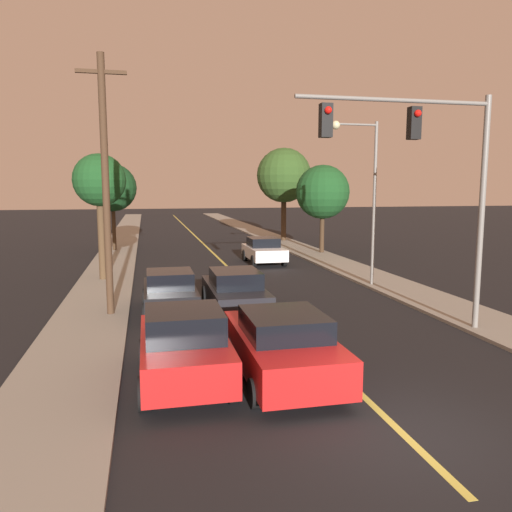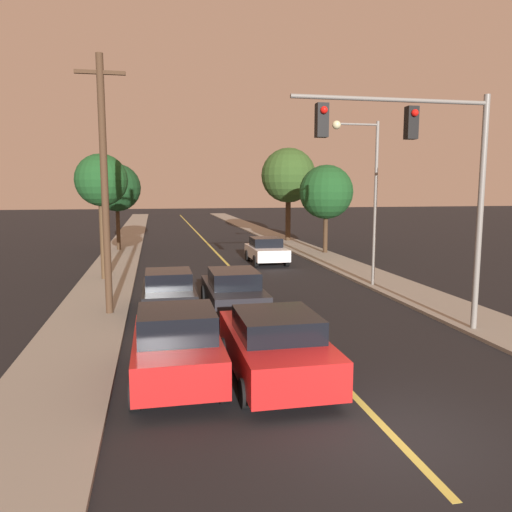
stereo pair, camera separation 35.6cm
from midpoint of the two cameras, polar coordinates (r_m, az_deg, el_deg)
The scene contains 16 objects.
ground_plane at distance 9.80m, azimuth 15.31°, elevation -19.02°, with size 200.00×200.00×0.00m, color black.
road_surface at distance 44.11m, azimuth -6.96°, elevation 2.06°, with size 10.08×80.00×0.01m.
sidewalk_left at distance 43.95m, azimuth -15.15°, elevation 1.89°, with size 2.50×80.00×0.12m.
sidewalk_right at distance 45.14m, azimuth 1.02°, elevation 2.31°, with size 2.50×80.00×0.12m.
car_near_lane_front at distance 11.58m, azimuth 2.14°, elevation -10.12°, with size 2.09×4.46×1.60m.
car_near_lane_second at distance 17.47m, azimuth -3.02°, elevation -3.99°, with size 1.94×4.45×1.56m.
car_outer_lane_front at distance 11.42m, azimuth -9.12°, elevation -10.15°, with size 2.01×4.01×1.74m.
car_outer_lane_second at distance 17.78m, azimuth -10.39°, elevation -4.02°, with size 1.90×3.93×1.52m.
car_far_oncoming at distance 28.95m, azimuth 0.53°, elevation 0.66°, with size 1.99×4.01×1.51m.
traffic_signal_mast at distance 15.31m, azimuth 18.46°, elevation 10.10°, with size 5.95×0.42×6.92m.
streetlamp_right at distance 22.22m, azimuth 11.80°, elevation 8.43°, with size 2.11×0.36×7.07m.
utility_pole_left at distance 17.39m, azimuth -17.39°, elevation 8.04°, with size 1.60×0.24×8.54m.
tree_left_near at distance 24.25m, azimuth -17.88°, elevation 8.08°, with size 2.41×2.41×5.82m.
tree_left_far at distance 35.61m, azimuth -16.37°, elevation 7.48°, with size 3.23×3.23×5.89m.
tree_right_near at distance 33.20m, azimuth 7.32°, elevation 7.25°, with size 3.52×3.52×5.75m.
tree_right_far at distance 40.70m, azimuth 2.96°, elevation 9.16°, with size 4.37×4.37×7.44m.
Camera 1 is at (-4.38, -7.65, 4.38)m, focal length 35.00 mm.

